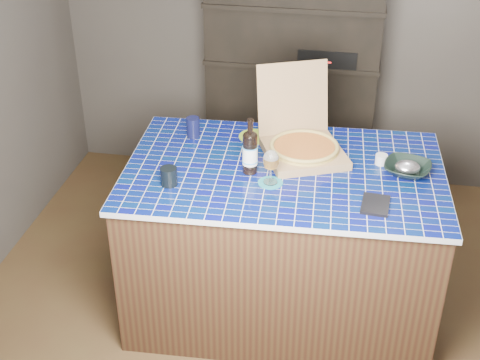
% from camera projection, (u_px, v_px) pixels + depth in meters
% --- Properties ---
extents(room, '(3.50, 3.50, 3.50)m').
position_uv_depth(room, '(261.00, 126.00, 3.36)').
color(room, brown).
rests_on(room, ground).
extents(shelving_unit, '(1.20, 0.41, 1.80)m').
position_uv_depth(shelving_unit, '(293.00, 77.00, 4.83)').
color(shelving_unit, black).
rests_on(shelving_unit, floor).
extents(kitchen_island, '(1.76, 1.16, 0.94)m').
position_uv_depth(kitchen_island, '(282.00, 239.00, 3.85)').
color(kitchen_island, '#402C19').
rests_on(kitchen_island, floor).
extents(pizza_box, '(0.58, 0.63, 0.45)m').
position_uv_depth(pizza_box, '(303.00, 144.00, 3.71)').
color(pizza_box, '#A28A53').
rests_on(pizza_box, kitchen_island).
extents(mead_bottle, '(0.08, 0.08, 0.31)m').
position_uv_depth(mead_bottle, '(250.00, 152.00, 3.51)').
color(mead_bottle, black).
rests_on(mead_bottle, kitchen_island).
extents(teal_trivet, '(0.13, 0.13, 0.01)m').
position_uv_depth(teal_trivet, '(270.00, 183.00, 3.47)').
color(teal_trivet, teal).
rests_on(teal_trivet, kitchen_island).
extents(wine_glass, '(0.08, 0.08, 0.19)m').
position_uv_depth(wine_glass, '(271.00, 161.00, 3.41)').
color(wine_glass, white).
rests_on(wine_glass, teal_trivet).
extents(tumbler, '(0.09, 0.09, 0.10)m').
position_uv_depth(tumbler, '(169.00, 176.00, 3.44)').
color(tumbler, black).
rests_on(tumbler, kitchen_island).
extents(dvd_case, '(0.15, 0.20, 0.01)m').
position_uv_depth(dvd_case, '(375.00, 205.00, 3.29)').
color(dvd_case, black).
rests_on(dvd_case, kitchen_island).
extents(bowl, '(0.29, 0.29, 0.06)m').
position_uv_depth(bowl, '(407.00, 169.00, 3.54)').
color(bowl, black).
rests_on(bowl, kitchen_island).
extents(foil_contents, '(0.14, 0.11, 0.06)m').
position_uv_depth(foil_contents, '(408.00, 167.00, 3.54)').
color(foil_contents, silver).
rests_on(foil_contents, bowl).
extents(white_jar, '(0.07, 0.07, 0.06)m').
position_uv_depth(white_jar, '(381.00, 159.00, 3.64)').
color(white_jar, silver).
rests_on(white_jar, kitchen_island).
extents(navy_cup, '(0.08, 0.08, 0.12)m').
position_uv_depth(navy_cup, '(193.00, 127.00, 3.90)').
color(navy_cup, black).
rests_on(navy_cup, kitchen_island).
extents(green_trivet, '(0.19, 0.19, 0.01)m').
position_uv_depth(green_trivet, '(255.00, 136.00, 3.93)').
color(green_trivet, '#8EB927').
rests_on(green_trivet, kitchen_island).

